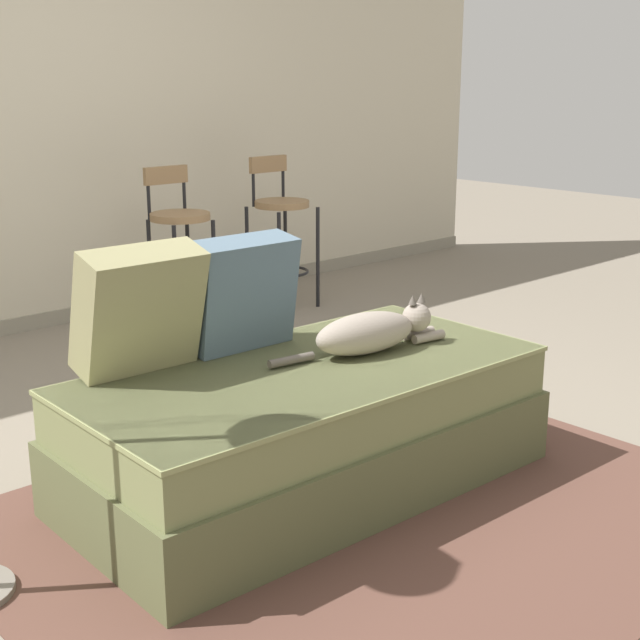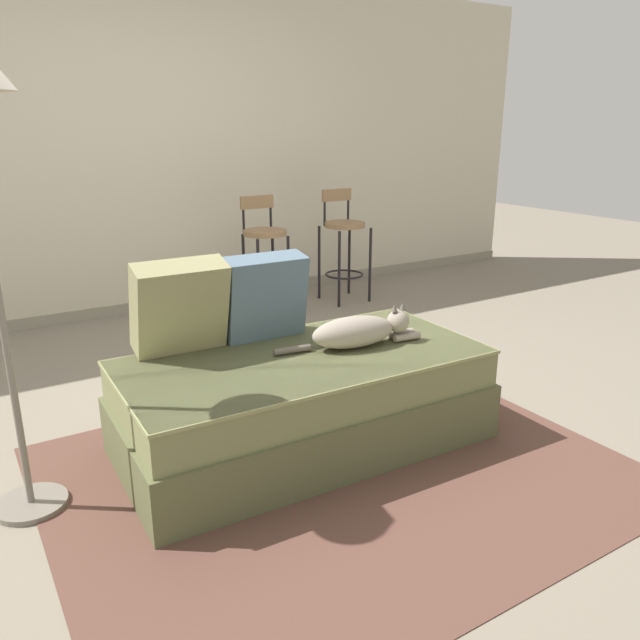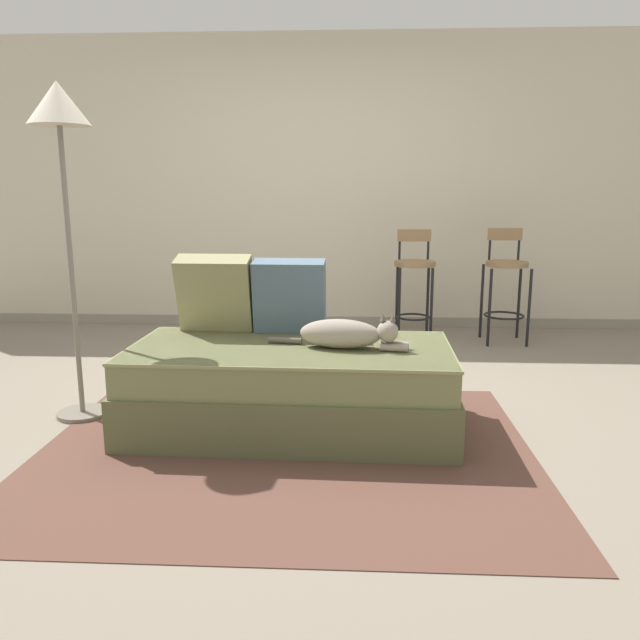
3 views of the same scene
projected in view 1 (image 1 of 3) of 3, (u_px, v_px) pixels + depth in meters
The scene contains 9 objects.
ground_plane at pixel (241, 451), 3.51m from camera, with size 16.00×16.00×0.00m, color slate.
wall_baseboard_trim at pixel (5, 327), 5.06m from camera, with size 8.00×0.02×0.09m, color gray.
area_rug at pixel (367, 513), 3.01m from camera, with size 2.40×1.94×0.01m, color brown.
couch at pixel (308, 426), 3.16m from camera, with size 1.72×0.89×0.45m.
throw_pillow_corner at pixel (139, 309), 2.98m from camera, with size 0.43×0.27×0.44m.
throw_pillow_middle at pixel (242, 293), 3.25m from camera, with size 0.41×0.21×0.42m.
cat at pixel (372, 332), 3.25m from camera, with size 0.74×0.23×0.19m.
bar_stool_near_window at pixel (179, 235), 5.07m from camera, with size 0.34×0.34×0.93m.
bar_stool_by_doorway at pixel (281, 223), 5.56m from camera, with size 0.34×0.34×0.94m.
Camera 1 is at (-1.95, -2.60, 1.44)m, focal length 50.00 mm.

